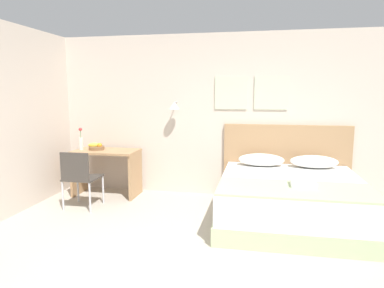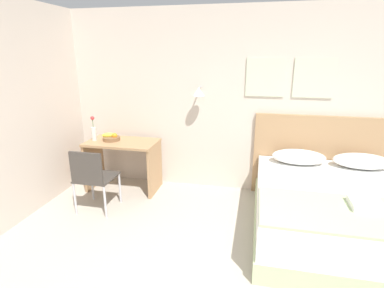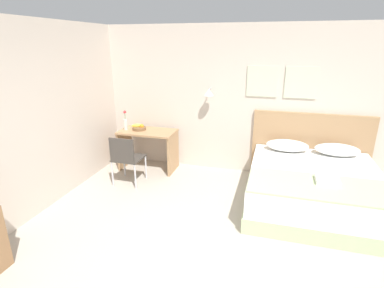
# 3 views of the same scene
# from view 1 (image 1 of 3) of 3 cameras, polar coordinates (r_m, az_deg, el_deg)

# --- Properties ---
(ground_plane) EXTENTS (24.00, 24.00, 0.00)m
(ground_plane) POSITION_cam_1_polar(r_m,az_deg,el_deg) (3.28, -5.11, -22.65)
(ground_plane) COLOR #B2A899
(wall_back) EXTENTS (5.87, 0.31, 2.65)m
(wall_back) POSITION_cam_1_polar(r_m,az_deg,el_deg) (5.68, 3.00, 4.77)
(wall_back) COLOR beige
(wall_back) RESTS_ON ground_plane
(bed) EXTENTS (1.85, 1.97, 0.59)m
(bed) POSITION_cam_1_polar(r_m,az_deg,el_deg) (4.77, 16.08, -9.00)
(bed) COLOR #B2C693
(bed) RESTS_ON ground_plane
(headboard) EXTENTS (1.97, 0.06, 1.20)m
(headboard) POSITION_cam_1_polar(r_m,az_deg,el_deg) (5.68, 15.34, -2.96)
(headboard) COLOR #A87F56
(headboard) RESTS_ON ground_plane
(pillow_left) EXTENTS (0.70, 0.38, 0.19)m
(pillow_left) POSITION_cam_1_polar(r_m,az_deg,el_deg) (5.38, 11.45, -2.59)
(pillow_left) COLOR white
(pillow_left) RESTS_ON bed
(pillow_right) EXTENTS (0.70, 0.38, 0.19)m
(pillow_right) POSITION_cam_1_polar(r_m,az_deg,el_deg) (5.44, 19.66, -2.79)
(pillow_right) COLOR white
(pillow_right) RESTS_ON bed
(throw_blanket) EXTENTS (1.80, 0.79, 0.02)m
(throw_blanket) POSITION_cam_1_polar(r_m,az_deg,el_deg) (4.14, 16.92, -7.28)
(throw_blanket) COLOR #B2C693
(throw_blanket) RESTS_ON bed
(folded_towel_near_foot) EXTENTS (0.29, 0.27, 0.06)m
(folded_towel_near_foot) POSITION_cam_1_polar(r_m,az_deg,el_deg) (4.27, 18.04, -6.26)
(folded_towel_near_foot) COLOR white
(folded_towel_near_foot) RESTS_ON throw_blanket
(desk) EXTENTS (1.04, 0.59, 0.76)m
(desk) POSITION_cam_1_polar(r_m,az_deg,el_deg) (5.88, -14.05, -3.34)
(desk) COLOR #A87F56
(desk) RESTS_ON ground_plane
(desk_chair) EXTENTS (0.46, 0.46, 0.86)m
(desk_chair) POSITION_cam_1_polar(r_m,az_deg,el_deg) (5.26, -18.29, -4.92)
(desk_chair) COLOR #3D3833
(desk_chair) RESTS_ON ground_plane
(fruit_bowl) EXTENTS (0.28, 0.25, 0.11)m
(fruit_bowl) POSITION_cam_1_polar(r_m,az_deg,el_deg) (5.92, -15.63, -0.51)
(fruit_bowl) COLOR brown
(fruit_bowl) RESTS_ON desk
(flower_vase) EXTENTS (0.07, 0.07, 0.37)m
(flower_vase) POSITION_cam_1_polar(r_m,az_deg,el_deg) (5.97, -18.03, 0.39)
(flower_vase) COLOR silver
(flower_vase) RESTS_ON desk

